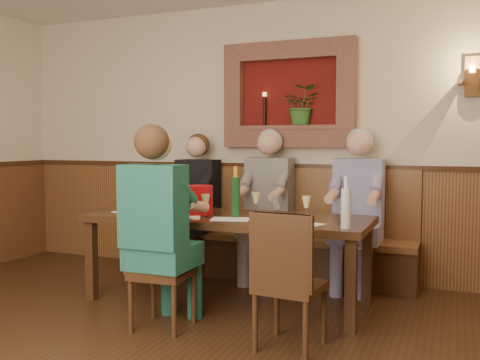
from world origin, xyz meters
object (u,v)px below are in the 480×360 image
object	(u,v)px
person_bench_right	(356,223)
chair_near_left	(162,293)
wine_bottle_green_a	(236,196)
person_bench_mid	(266,218)
bench	(264,245)
person_bench_left	(194,215)
water_bottle	(346,207)
dining_table	(227,224)
spittoon_bucket	(200,200)
wine_bottle_green_b	(165,194)
chair_near_right	(289,309)
person_chair_front	(161,245)

from	to	relation	value
person_bench_right	chair_near_left	bearing A→B (deg)	-125.28
wine_bottle_green_a	person_bench_mid	bearing A→B (deg)	93.17
bench	person_bench_left	bearing A→B (deg)	-171.76
chair_near_left	water_bottle	distance (m)	1.48
dining_table	water_bottle	world-z (taller)	water_bottle
person_bench_left	wine_bottle_green_a	distance (m)	1.29
chair_near_left	spittoon_bucket	bearing A→B (deg)	90.38
chair_near_left	person_bench_right	xyz separation A→B (m)	(1.14, 1.60, 0.36)
water_bottle	wine_bottle_green_b	bearing A→B (deg)	168.27
wine_bottle_green_b	bench	bearing A→B (deg)	55.14
person_bench_mid	person_bench_right	bearing A→B (deg)	-0.00
water_bottle	spittoon_bucket	bearing A→B (deg)	167.91
dining_table	chair_near_right	world-z (taller)	chair_near_right
person_bench_mid	person_bench_right	size ratio (longest dim) A/B	1.00
dining_table	wine_bottle_green_b	size ratio (longest dim) A/B	6.34
bench	spittoon_bucket	world-z (taller)	bench
chair_near_right	person_bench_mid	bearing A→B (deg)	119.73
person_bench_mid	wine_bottle_green_a	distance (m)	0.96
person_bench_right	wine_bottle_green_a	xyz separation A→B (m)	(-0.84, -0.91, 0.30)
chair_near_right	person_bench_left	size ratio (longest dim) A/B	0.63
wine_bottle_green_b	person_bench_right	bearing A→B (deg)	26.69
wine_bottle_green_b	water_bottle	distance (m)	1.73
spittoon_bucket	chair_near_left	bearing A→B (deg)	-86.12
dining_table	person_chair_front	distance (m)	0.80
dining_table	person_bench_left	distance (m)	1.12
person_chair_front	person_bench_mid	bearing A→B (deg)	81.18
person_chair_front	chair_near_left	bearing A→B (deg)	78.58
bench	person_bench_right	bearing A→B (deg)	-6.51
person_bench_mid	spittoon_bucket	bearing A→B (deg)	-109.10
person_bench_right	wine_bottle_green_b	world-z (taller)	person_bench_right
person_bench_left	person_bench_mid	distance (m)	0.80
spittoon_bucket	water_bottle	xyz separation A→B (m)	(1.30, -0.28, 0.03)
wine_bottle_green_b	person_bench_left	bearing A→B (deg)	98.03
spittoon_bucket	wine_bottle_green_b	distance (m)	0.40
person_bench_right	spittoon_bucket	xyz separation A→B (m)	(-1.19, -0.86, 0.25)
person_bench_right	wine_bottle_green_a	world-z (taller)	person_bench_right
chair_near_left	wine_bottle_green_b	xyz separation A→B (m)	(-0.44, 0.81, 0.64)
person_bench_left	person_chair_front	bearing A→B (deg)	-71.18
chair_near_left	person_bench_mid	world-z (taller)	person_bench_mid
person_bench_mid	chair_near_right	bearing A→B (deg)	-65.80
chair_near_right	wine_bottle_green_a	size ratio (longest dim) A/B	2.19
person_bench_right	person_chair_front	xyz separation A→B (m)	(-1.14, -1.61, -0.00)
dining_table	chair_near_left	distance (m)	0.89
bench	wine_bottle_green_a	world-z (taller)	wine_bottle_green_a
wine_bottle_green_b	chair_near_right	bearing A→B (deg)	-30.57
wine_bottle_green_a	water_bottle	size ratio (longest dim) A/B	1.12
person_chair_front	spittoon_bucket	size ratio (longest dim) A/B	6.00
person_bench_right	person_chair_front	bearing A→B (deg)	-125.21
bench	water_bottle	distance (m)	1.74
person_bench_left	person_bench_right	size ratio (longest dim) A/B	0.97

